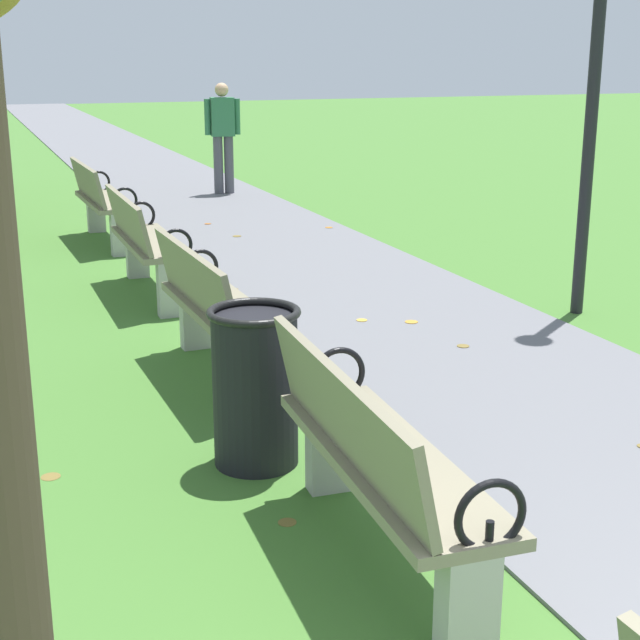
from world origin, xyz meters
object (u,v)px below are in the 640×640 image
trash_bin (255,386)px  park_bench_5 (101,200)px  park_bench_2 (375,459)px  park_bench_4 (145,242)px  lamp_post (599,21)px  park_bench_3 (216,309)px  pedestrian_walking (223,132)px

trash_bin → park_bench_5: bearing=88.6°
park_bench_2 → park_bench_5: 7.41m
park_bench_2 → park_bench_4: size_ratio=1.01×
lamp_post → park_bench_2: bearing=-136.5°
park_bench_5 → park_bench_3: bearing=-90.0°
park_bench_3 → lamp_post: bearing=9.8°
park_bench_4 → park_bench_3: bearing=-90.0°
park_bench_2 → park_bench_5: bearing=90.0°
park_bench_4 → pedestrian_walking: 6.14m
park_bench_4 → park_bench_5: (0.00, 2.53, 0.00)m
park_bench_3 → lamp_post: lamp_post is taller
park_bench_3 → park_bench_4: 2.39m
park_bench_2 → trash_bin: (-0.15, 1.17, -0.06)m
park_bench_4 → trash_bin: park_bench_4 is taller
park_bench_4 → lamp_post: (3.21, -1.83, 1.82)m
park_bench_3 → park_bench_4: size_ratio=1.01×
park_bench_3 → pedestrian_walking: pedestrian_walking is taller
park_bench_3 → park_bench_5: bearing=90.0°
park_bench_2 → pedestrian_walking: 10.82m
trash_bin → park_bench_3: bearing=83.7°
park_bench_2 → park_bench_5: same height
park_bench_5 → lamp_post: size_ratio=0.46×
park_bench_2 → park_bench_3: size_ratio=1.00×
park_bench_3 → trash_bin: (-0.15, -1.33, -0.06)m
lamp_post → trash_bin: bearing=-150.8°
park_bench_2 → lamp_post: 4.79m
park_bench_5 → trash_bin: (-0.15, -6.24, -0.06)m
park_bench_5 → pedestrian_walking: pedestrian_walking is taller
trash_bin → lamp_post: (3.36, 1.88, 1.88)m
park_bench_2 → pedestrian_walking: bearing=77.8°
park_bench_3 → park_bench_4: same height
park_bench_3 → park_bench_5: same height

